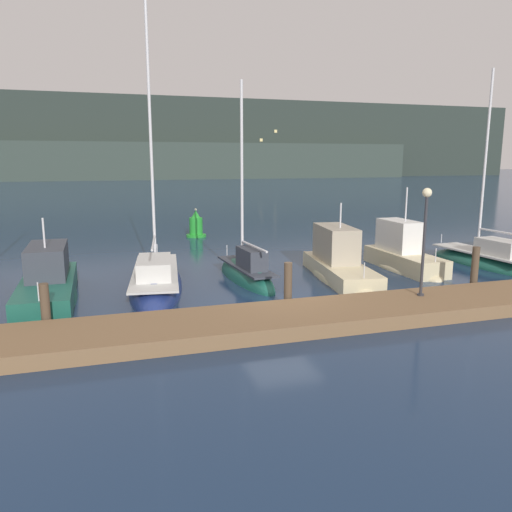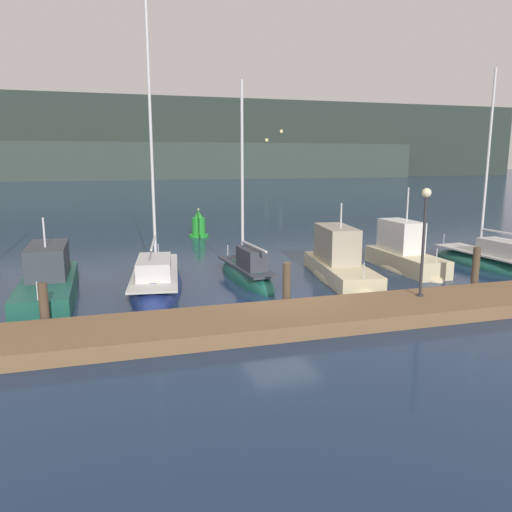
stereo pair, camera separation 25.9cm
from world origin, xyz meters
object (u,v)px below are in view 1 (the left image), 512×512
object	(u,v)px
sailboat_berth_8	(487,262)
dock_lamppost	(425,224)
motorboat_berth_6	(339,270)
motorboat_berth_7	(403,259)
motorboat_berth_3	(48,292)
sailboat_berth_4	(156,283)
channel_buoy	(196,226)
sailboat_berth_5	(246,277)

from	to	relation	value
sailboat_berth_8	dock_lamppost	world-z (taller)	sailboat_berth_8
motorboat_berth_6	motorboat_berth_7	size ratio (longest dim) A/B	1.27
motorboat_berth_6	dock_lamppost	xyz separation A→B (m)	(0.68, -4.99, 2.62)
motorboat_berth_7	dock_lamppost	distance (m)	6.95
motorboat_berth_3	sailboat_berth_4	bearing A→B (deg)	11.96
sailboat_berth_8	dock_lamppost	size ratio (longest dim) A/B	2.65
motorboat_berth_3	motorboat_berth_7	size ratio (longest dim) A/B	1.30
motorboat_berth_3	motorboat_berth_7	bearing A→B (deg)	2.84
sailboat_berth_4	motorboat_berth_7	world-z (taller)	sailboat_berth_4
motorboat_berth_6	dock_lamppost	bearing A→B (deg)	-82.25
sailboat_berth_4	channel_buoy	world-z (taller)	sailboat_berth_4
sailboat_berth_4	motorboat_berth_7	xyz separation A→B (m)	(11.63, -0.08, 0.33)
sailboat_berth_5	motorboat_berth_3	bearing A→B (deg)	-174.46
channel_buoy	dock_lamppost	size ratio (longest dim) A/B	0.51
motorboat_berth_6	sailboat_berth_8	bearing A→B (deg)	1.19
sailboat_berth_4	sailboat_berth_8	size ratio (longest dim) A/B	1.27
motorboat_berth_7	channel_buoy	distance (m)	14.94
sailboat_berth_4	dock_lamppost	size ratio (longest dim) A/B	3.35
motorboat_berth_3	sailboat_berth_8	world-z (taller)	sailboat_berth_8
sailboat_berth_5	motorboat_berth_7	distance (m)	7.78
dock_lamppost	motorboat_berth_7	bearing A→B (deg)	61.89
sailboat_berth_8	channel_buoy	world-z (taller)	sailboat_berth_8
motorboat_berth_7	sailboat_berth_8	world-z (taller)	sailboat_berth_8
motorboat_berth_3	sailboat_berth_8	xyz separation A→B (m)	(20.05, 0.22, -0.14)
sailboat_berth_4	channel_buoy	distance (m)	13.42
sailboat_berth_5	motorboat_berth_6	size ratio (longest dim) A/B	1.33
motorboat_berth_6	sailboat_berth_5	bearing A→B (deg)	169.98
sailboat_berth_4	sailboat_berth_8	world-z (taller)	sailboat_berth_4
motorboat_berth_6	motorboat_berth_7	xyz separation A→B (m)	(3.73, 0.73, 0.09)
channel_buoy	dock_lamppost	bearing A→B (deg)	-76.25
motorboat_berth_7	dock_lamppost	world-z (taller)	dock_lamppost
motorboat_berth_7	motorboat_berth_6	bearing A→B (deg)	-168.99
motorboat_berth_3	motorboat_berth_6	world-z (taller)	motorboat_berth_6
sailboat_berth_4	sailboat_berth_8	bearing A→B (deg)	-2.26
motorboat_berth_3	sailboat_berth_5	bearing A→B (deg)	5.54
channel_buoy	dock_lamppost	distance (m)	19.26
sailboat_berth_4	motorboat_berth_6	distance (m)	7.95
motorboat_berth_3	sailboat_berth_4	size ratio (longest dim) A/B	0.56
channel_buoy	sailboat_berth_4	bearing A→B (deg)	-107.52
motorboat_berth_6	channel_buoy	xyz separation A→B (m)	(-3.87, 13.59, 0.35)
sailboat_berth_4	motorboat_berth_7	size ratio (longest dim) A/B	2.32
sailboat_berth_5	sailboat_berth_8	distance (m)	12.19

